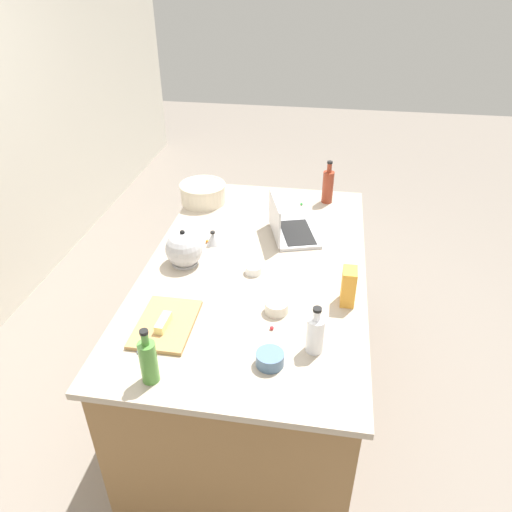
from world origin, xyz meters
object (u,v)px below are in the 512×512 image
bottle_soy (328,186)px  candy_bag (348,286)px  kettle (184,249)px  cutting_board (166,324)px  ramekin_medium (253,269)px  kitchen_timer (213,238)px  ramekin_wide (270,359)px  laptop (289,229)px  mixing_bowl_large (203,193)px  bottle_vinegar (315,334)px  bottle_olive (148,361)px  butter_stick_left (163,323)px  ramekin_small (277,307)px

bottle_soy → candy_bag: bearing=-172.8°
kettle → cutting_board: kettle is taller
ramekin_medium → kitchen_timer: (0.22, 0.25, 0.02)m
bottle_soy → ramekin_wide: size_ratio=2.44×
laptop → mixing_bowl_large: laptop is taller
bottle_vinegar → cutting_board: size_ratio=0.62×
laptop → kettle: (-0.34, 0.47, 0.03)m
laptop → ramekin_medium: laptop is taller
mixing_bowl_large → bottle_olive: (-1.42, -0.17, 0.03)m
bottle_soy → ramekin_wide: bottle_soy is taller
laptop → cutting_board: 0.91m
bottle_olive → kettle: 0.76m
laptop → mixing_bowl_large: (0.33, 0.55, 0.02)m
bottle_olive → cutting_board: size_ratio=0.70×
kettle → kitchen_timer: (0.19, -0.10, -0.04)m
butter_stick_left → bottle_olive: bearing=-171.5°
laptop → candy_bag: (-0.53, -0.31, 0.04)m
cutting_board → ramekin_wide: (-0.15, -0.45, 0.02)m
bottle_olive → mixing_bowl_large: bearing=6.8°
bottle_olive → candy_bag: size_ratio=1.36×
butter_stick_left → ramekin_medium: bearing=-32.5°
kitchen_timer → bottle_vinegar: bearing=-141.2°
ramekin_wide → ramekin_medium: bearing=15.2°
ramekin_medium → ramekin_wide: 0.61m
bottle_olive → ramekin_wide: (0.14, -0.41, -0.07)m
ramekin_small → ramekin_medium: ramekin_small is taller
bottle_olive → laptop: bearing=-19.2°
laptop → candy_bag: 0.62m
ramekin_medium → candy_bag: (-0.16, -0.44, 0.07)m
mixing_bowl_large → bottle_vinegar: 1.39m
candy_bag → bottle_soy: bearing=7.2°
bottle_olive → ramekin_wide: size_ratio=2.17×
bottle_soy → kitchen_timer: bottle_soy is taller
mixing_bowl_large → laptop: bearing=-120.6°
mixing_bowl_large → ramekin_small: 1.13m
mixing_bowl_large → ramekin_small: bearing=-149.7°
butter_stick_left → ramekin_wide: bearing=-105.4°
candy_bag → ramekin_wide: bearing=146.4°
laptop → ramekin_small: 0.65m
bottle_olive → kitchen_timer: bearing=-0.2°
bottle_olive → kitchen_timer: 0.95m
candy_bag → laptop: bearing=30.4°
laptop → ramekin_medium: size_ratio=4.60×
kitchen_timer → candy_bag: 0.79m
laptop → kettle: laptop is taller
ramekin_medium → ramekin_wide: size_ratio=0.74×
bottle_olive → kettle: (0.76, 0.09, -0.01)m
kettle → cutting_board: size_ratio=0.65×
mixing_bowl_large → cutting_board: 1.14m
ramekin_wide → kitchen_timer: kitchen_timer is taller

